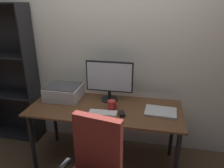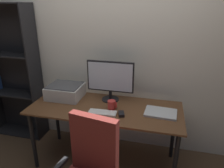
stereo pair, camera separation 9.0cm
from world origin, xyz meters
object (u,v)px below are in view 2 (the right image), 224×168
monitor (110,79)px  keyboard (102,113)px  coffee_mug (112,105)px  desk (105,114)px  bookshelf (12,74)px  laptop (161,113)px  mouse (121,114)px  printer (65,91)px

monitor → keyboard: (0.00, -0.34, -0.26)m
monitor → coffee_mug: 0.32m
desk → bookshelf: size_ratio=0.91×
coffee_mug → bookshelf: bookshelf is taller
laptop → bookshelf: bookshelf is taller
keyboard → mouse: size_ratio=3.02×
monitor → bookshelf: 1.44m
bookshelf → mouse: bearing=-16.3°
monitor → mouse: monitor is taller
desk → laptop: laptop is taller
coffee_mug → printer: printer is taller
laptop → printer: printer is taller
monitor → keyboard: bearing=-89.8°
keyboard → printer: bearing=150.6°
mouse → bookshelf: (-1.62, 0.47, 0.14)m
bookshelf → laptop: bearing=-9.6°
keyboard → printer: 0.61m
printer → keyboard: bearing=-27.2°
mouse → bookshelf: size_ratio=0.05×
desk → keyboard: size_ratio=5.70×
mouse → bookshelf: bearing=147.0°
desk → printer: bearing=165.4°
coffee_mug → laptop: (0.51, 0.03, -0.04)m
keyboard → laptop: (0.58, 0.14, 0.00)m
keyboard → monitor: bearing=88.0°
keyboard → bookshelf: bearing=159.1°
keyboard → mouse: (0.20, 0.01, 0.01)m
monitor → laptop: bearing=-18.4°
mouse → coffee_mug: (-0.13, 0.10, 0.03)m
desk → coffee_mug: 0.16m
mouse → laptop: bearing=2.2°
desk → mouse: size_ratio=17.23×
keyboard → laptop: laptop is taller
printer → bookshelf: bookshelf is taller
coffee_mug → laptop: size_ratio=0.32×
printer → bookshelf: (-0.88, 0.20, 0.08)m
monitor → bookshelf: bearing=174.1°
keyboard → coffee_mug: coffee_mug is taller
laptop → printer: size_ratio=0.80×
laptop → bookshelf: 2.04m
desk → bookshelf: bookshelf is taller
keyboard → coffee_mug: bearing=55.9°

